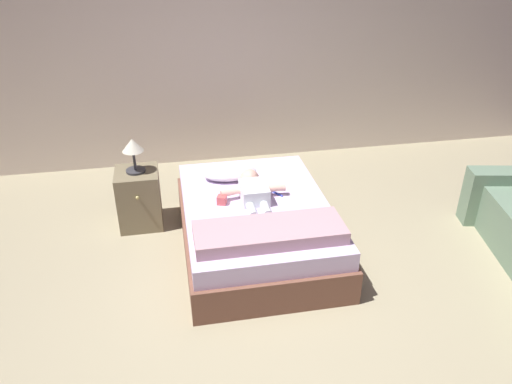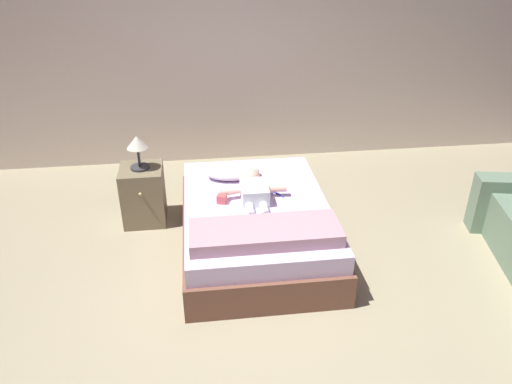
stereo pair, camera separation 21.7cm
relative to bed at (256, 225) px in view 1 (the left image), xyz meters
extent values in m
plane|color=gray|center=(-0.07, -1.12, -0.21)|extent=(8.00, 8.00, 0.00)
cube|color=beige|center=(-0.07, 1.88, 1.20)|extent=(8.00, 0.12, 2.82)
cube|color=brown|center=(0.00, 0.00, -0.07)|extent=(1.21, 1.72, 0.28)
cube|color=silver|center=(0.00, 0.00, 0.14)|extent=(1.16, 1.65, 0.15)
ellipsoid|color=silver|center=(-0.15, 0.47, 0.27)|extent=(0.47, 0.26, 0.10)
cube|color=white|center=(-0.01, 0.05, 0.29)|extent=(0.22, 0.28, 0.14)
sphere|color=beige|center=(-0.01, 0.26, 0.30)|extent=(0.17, 0.17, 0.17)
cylinder|color=beige|center=(-0.19, 0.09, 0.29)|extent=(0.18, 0.09, 0.06)
cylinder|color=beige|center=(0.18, 0.09, 0.29)|extent=(0.17, 0.07, 0.06)
cylinder|color=white|center=(-0.06, -0.16, 0.25)|extent=(0.06, 0.16, 0.06)
cylinder|color=white|center=(0.05, -0.16, 0.25)|extent=(0.06, 0.16, 0.06)
cube|color=blue|center=(0.20, 0.11, 0.22)|extent=(0.08, 0.12, 0.01)
cube|color=white|center=(0.16, 0.17, 0.24)|extent=(0.02, 0.03, 0.01)
cube|color=#766A4E|center=(-0.96, 0.55, 0.05)|extent=(0.37, 0.37, 0.53)
sphere|color=tan|center=(-0.96, 0.35, 0.17)|extent=(0.03, 0.03, 0.03)
cylinder|color=#333338|center=(-0.96, 0.55, 0.33)|extent=(0.17, 0.17, 0.02)
cylinder|color=#333338|center=(-0.96, 0.55, 0.43)|extent=(0.02, 0.02, 0.18)
cone|color=beige|center=(-0.96, 0.55, 0.57)|extent=(0.18, 0.18, 0.11)
cube|color=#B28A93|center=(0.00, -0.52, 0.27)|extent=(1.09, 0.38, 0.10)
cube|color=#D15553|center=(-0.27, 0.04, 0.25)|extent=(0.09, 0.09, 0.07)
camera|label=1|loc=(-0.65, -3.45, 2.25)|focal=34.97mm
camera|label=2|loc=(-0.44, -3.48, 2.25)|focal=34.97mm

